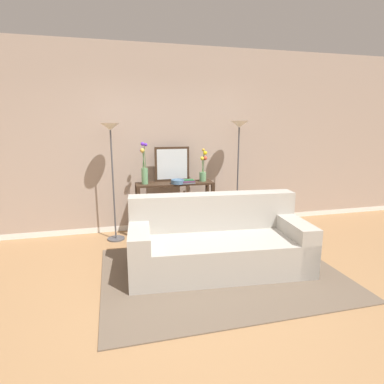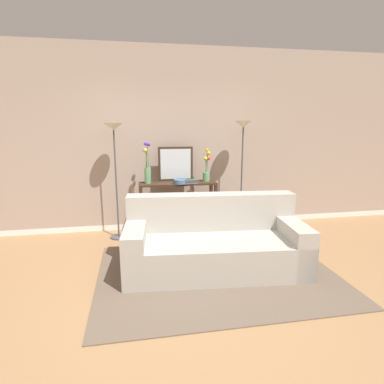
{
  "view_description": "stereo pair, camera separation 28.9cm",
  "coord_description": "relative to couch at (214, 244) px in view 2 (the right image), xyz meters",
  "views": [
    {
      "loc": [
        -0.76,
        -2.88,
        1.75
      ],
      "look_at": [
        0.3,
        1.27,
        0.83
      ],
      "focal_mm": 29.77,
      "sensor_mm": 36.0,
      "label": 1
    },
    {
      "loc": [
        -0.48,
        -2.94,
        1.75
      ],
      "look_at": [
        0.3,
        1.27,
        0.83
      ],
      "focal_mm": 29.77,
      "sensor_mm": 36.0,
      "label": 2
    }
  ],
  "objects": [
    {
      "name": "couch",
      "position": [
        0.0,
        0.0,
        0.0
      ],
      "size": [
        2.2,
        1.12,
        0.88
      ],
      "color": "#ADA89E",
      "rests_on": "ground"
    },
    {
      "name": "floor_lamp_left",
      "position": [
        -1.2,
        1.31,
        1.08
      ],
      "size": [
        0.28,
        0.28,
        1.76
      ],
      "color": "#4C4C51",
      "rests_on": "ground"
    },
    {
      "name": "back_wall",
      "position": [
        -0.45,
        1.77,
        1.17
      ],
      "size": [
        12.0,
        0.15,
        2.96
      ],
      "color": "white",
      "rests_on": "ground"
    },
    {
      "name": "area_rug",
      "position": [
        -0.01,
        -0.16,
        -0.3
      ],
      "size": [
        2.77,
        2.09,
        0.01
      ],
      "color": "brown",
      "rests_on": "ground"
    },
    {
      "name": "fruit_bowl",
      "position": [
        -0.23,
        1.27,
        0.56
      ],
      "size": [
        0.21,
        0.21,
        0.07
      ],
      "color": "#4C7093",
      "rests_on": "console_table"
    },
    {
      "name": "book_stack",
      "position": [
        -0.07,
        1.26,
        0.56
      ],
      "size": [
        0.21,
        0.16,
        0.06
      ],
      "color": "slate",
      "rests_on": "console_table"
    },
    {
      "name": "book_row_under_console",
      "position": [
        -0.61,
        1.37,
        -0.25
      ],
      "size": [
        0.3,
        0.17,
        0.12
      ],
      "color": "#236033",
      "rests_on": "ground"
    },
    {
      "name": "vase_short_flowers",
      "position": [
        0.22,
        1.4,
        0.72
      ],
      "size": [
        0.12,
        0.12,
        0.52
      ],
      "color": "#669E6B",
      "rests_on": "console_table"
    },
    {
      "name": "floor_lamp_right",
      "position": [
        0.79,
        1.31,
        1.1
      ],
      "size": [
        0.28,
        0.28,
        1.8
      ],
      "color": "#4C4C51",
      "rests_on": "ground"
    },
    {
      "name": "wall_mirror",
      "position": [
        -0.27,
        1.52,
        0.81
      ],
      "size": [
        0.56,
        0.02,
        0.55
      ],
      "color": "#382619",
      "rests_on": "console_table"
    },
    {
      "name": "console_table",
      "position": [
        -0.26,
        1.37,
        0.26
      ],
      "size": [
        1.22,
        0.36,
        0.84
      ],
      "color": "#382619",
      "rests_on": "ground"
    },
    {
      "name": "ground_plane",
      "position": [
        -0.45,
        -0.62,
        -0.32
      ],
      "size": [
        16.0,
        16.0,
        0.02
      ],
      "primitive_type": "cube",
      "color": "#9E754C"
    },
    {
      "name": "vase_tall_flowers",
      "position": [
        -0.73,
        1.37,
        0.77
      ],
      "size": [
        0.12,
        0.12,
        0.64
      ],
      "color": "#669E6B",
      "rests_on": "console_table"
    }
  ]
}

